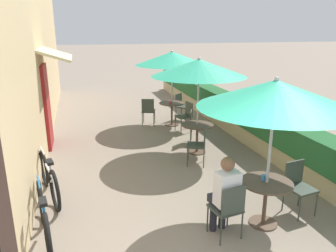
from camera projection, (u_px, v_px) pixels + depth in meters
The scene contains 20 objects.
cafe_facade_wall at pixel (38, 63), 8.48m from camera, with size 0.98×14.11×4.20m.
planter_hedge at pixel (223, 108), 10.31m from camera, with size 0.60×13.11×1.01m.
patio_table_near at pixel (266, 194), 5.01m from camera, with size 0.79×0.79×0.72m.
patio_umbrella_near at pixel (275, 94), 4.56m from camera, with size 2.21×2.21×2.32m.
cafe_chair_near_left at pixel (228, 207), 4.66m from camera, with size 0.46×0.46×0.87m.
seated_patron_near_left at pixel (225, 193), 4.71m from camera, with size 0.38×0.44×1.25m.
cafe_chair_near_right at pixel (298, 183), 5.37m from camera, with size 0.46×0.46×0.87m.
coffee_cup_near at pixel (264, 178), 5.00m from camera, with size 0.07×0.07×0.09m.
patio_table_mid at pixel (197, 132), 7.96m from camera, with size 0.79×0.79×0.72m.
patio_umbrella_mid at pixel (199, 68), 7.51m from camera, with size 2.21×2.21×2.32m.
cafe_chair_mid_left at pixel (200, 143), 7.26m from camera, with size 0.52×0.52×0.87m.
cafe_chair_mid_right at pixel (195, 124), 8.67m from camera, with size 0.52×0.52×0.87m.
patio_table_far at pixel (172, 109), 10.23m from camera, with size 0.79×0.79×0.72m.
patio_umbrella_far at pixel (172, 58), 9.78m from camera, with size 2.21×2.21×2.32m.
cafe_chair_far_left at pixel (148, 109), 10.19m from camera, with size 0.50×0.50×0.87m.
cafe_chair_far_right at pixel (186, 114), 9.65m from camera, with size 0.47×0.47×0.87m.
cafe_chair_far_back at pixel (181, 104), 10.87m from camera, with size 0.56×0.56×0.87m.
coffee_cup_far at pixel (170, 103), 10.00m from camera, with size 0.07×0.07×0.09m.
bicycle_leaning at pixel (44, 218), 4.64m from camera, with size 0.35×1.72×0.80m.
bicycle_second at pixel (49, 178), 5.86m from camera, with size 0.48×1.72×0.82m.
Camera 1 is at (-1.58, -2.26, 2.97)m, focal length 35.00 mm.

